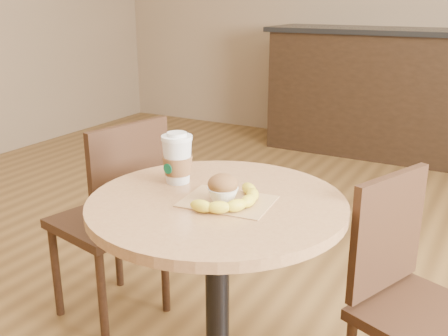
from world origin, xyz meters
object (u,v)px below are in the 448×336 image
object	(u,v)px
coffee_cup	(177,160)
banana	(232,198)
cafe_table	(217,267)
muffin	(223,188)
chair_right	(412,298)
chair_left	(116,215)

from	to	relation	value
coffee_cup	banana	size ratio (longest dim) A/B	0.66
cafe_table	coffee_cup	xyz separation A→B (m)	(-0.17, 0.07, 0.28)
muffin	chair_right	bearing A→B (deg)	31.28
coffee_cup	chair_right	bearing A→B (deg)	23.86
chair_left	coffee_cup	world-z (taller)	coffee_cup
cafe_table	banana	size ratio (longest dim) A/B	3.19
cafe_table	coffee_cup	world-z (taller)	coffee_cup
cafe_table	chair_left	world-z (taller)	chair_left
cafe_table	chair_right	size ratio (longest dim) A/B	0.94
cafe_table	chair_left	xyz separation A→B (m)	(-0.62, 0.28, -0.07)
cafe_table	chair_right	xyz separation A→B (m)	(0.50, 0.28, -0.10)
chair_left	coffee_cup	size ratio (longest dim) A/B	5.51
chair_left	chair_right	bearing A→B (deg)	102.17
chair_left	banana	xyz separation A→B (m)	(0.68, -0.30, 0.30)
banana	chair_left	bearing A→B (deg)	178.04
muffin	banana	bearing A→B (deg)	-13.20
coffee_cup	muffin	bearing A→B (deg)	-14.55
chair_right	coffee_cup	distance (m)	0.80
chair_left	chair_right	size ratio (longest dim) A/B	1.07
cafe_table	muffin	world-z (taller)	muffin
chair_left	banana	size ratio (longest dim) A/B	3.61
cafe_table	chair_right	bearing A→B (deg)	29.45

